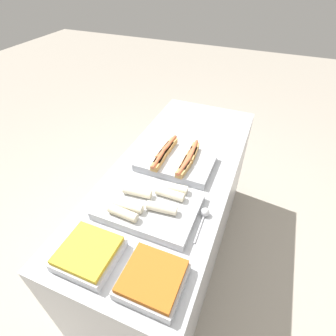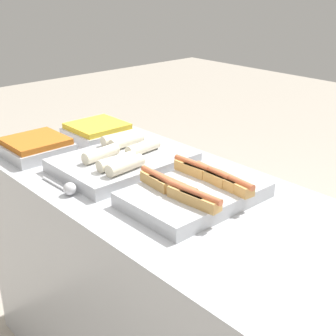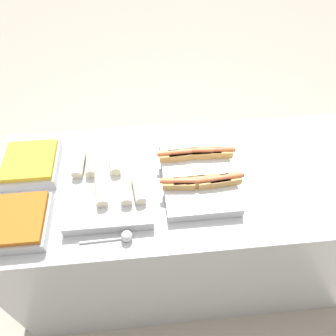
# 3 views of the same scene
# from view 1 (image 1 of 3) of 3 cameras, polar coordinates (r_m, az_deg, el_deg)

# --- Properties ---
(ground_plane) EXTENTS (12.00, 12.00, 0.00)m
(ground_plane) POSITION_cam_1_polar(r_m,az_deg,el_deg) (2.34, 0.99, -17.25)
(ground_plane) COLOR #ADA393
(counter) EXTENTS (1.80, 0.74, 0.91)m
(counter) POSITION_cam_1_polar(r_m,az_deg,el_deg) (1.97, 1.15, -10.13)
(counter) COLOR #B7BABF
(counter) RESTS_ON ground_plane
(tray_hotdogs) EXTENTS (0.36, 0.46, 0.10)m
(tray_hotdogs) POSITION_cam_1_polar(r_m,az_deg,el_deg) (1.65, 1.76, 1.71)
(tray_hotdogs) COLOR #B7BABF
(tray_hotdogs) RESTS_ON counter
(tray_wraps) EXTENTS (0.36, 0.51, 0.10)m
(tray_wraps) POSITION_cam_1_polar(r_m,az_deg,el_deg) (1.39, -4.09, -7.95)
(tray_wraps) COLOR #B7BABF
(tray_wraps) RESTS_ON counter
(tray_side_front) EXTENTS (0.25, 0.25, 0.07)m
(tray_side_front) POSITION_cam_1_polar(r_m,az_deg,el_deg) (1.15, -3.37, -22.99)
(tray_side_front) COLOR #B7BABF
(tray_side_front) RESTS_ON counter
(tray_side_back) EXTENTS (0.25, 0.25, 0.07)m
(tray_side_back) POSITION_cam_1_polar(r_m,az_deg,el_deg) (1.26, -16.86, -17.35)
(tray_side_back) COLOR #B7BABF
(tray_side_back) RESTS_ON counter
(serving_spoon_near) EXTENTS (0.21, 0.05, 0.05)m
(serving_spoon_near) POSITION_cam_1_polar(r_m,az_deg,el_deg) (1.37, 7.91, -10.00)
(serving_spoon_near) COLOR silver
(serving_spoon_near) RESTS_ON counter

